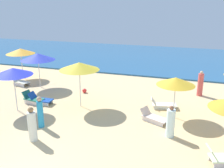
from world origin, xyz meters
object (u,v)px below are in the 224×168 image
lounge_chair_4_1 (40,100)px  beachgoer_4 (171,123)px  umbrella_4 (13,72)px  lounge_chair_5_0 (20,82)px  lounge_chair_2_0 (163,104)px  umbrella_3 (20,51)px  umbrella_5 (38,57)px  beachgoer_3 (32,125)px  umbrella_2 (176,81)px  umbrella_1 (79,66)px  lounge_chair_4_0 (33,99)px  beachgoer_2 (40,113)px  lounge_chair_7_1 (224,158)px  beach_ball_0 (84,91)px  beachgoer_1 (200,84)px  lounge_chair_2_1 (154,117)px

lounge_chair_4_1 → beachgoer_4: (7.97, -1.71, 0.44)m
umbrella_4 → lounge_chair_5_0: (-2.74, 4.05, -2.03)m
lounge_chair_2_0 → umbrella_3: (-11.66, 2.87, 1.98)m
umbrella_5 → beachgoer_4: bearing=-24.9°
umbrella_4 → umbrella_3: bearing=123.1°
umbrella_4 → beachgoer_3: bearing=-43.0°
umbrella_2 → beachgoer_3: (-5.78, -4.42, -1.29)m
umbrella_1 → umbrella_2: (5.40, 0.11, -0.43)m
umbrella_3 → lounge_chair_5_0: bearing=-59.5°
umbrella_1 → lounge_chair_4_1: size_ratio=1.86×
lounge_chair_2_0 → lounge_chair_4_0: bearing=89.6°
beachgoer_2 → umbrella_4: bearing=-103.3°
lounge_chair_5_0 → lounge_chair_2_0: bearing=-84.2°
umbrella_3 → lounge_chair_7_1: bearing=-28.0°
beachgoer_4 → beach_ball_0: (-6.19, 4.36, -0.55)m
umbrella_5 → lounge_chair_4_1: bearing=-57.6°
umbrella_2 → beach_ball_0: umbrella_2 is taller
umbrella_2 → lounge_chair_5_0: size_ratio=1.56×
umbrella_4 → lounge_chair_7_1: bearing=-10.4°
lounge_chair_4_0 → umbrella_5: umbrella_5 is taller
umbrella_1 → beachgoer_2: 3.58m
lounge_chair_4_0 → beach_ball_0: bearing=-29.8°
umbrella_3 → beachgoer_1: bearing=0.2°
umbrella_1 → lounge_chair_2_0: bearing=14.5°
umbrella_1 → umbrella_3: umbrella_1 is taller
lounge_chair_2_1 → lounge_chair_4_0: 7.47m
umbrella_4 → beachgoer_2: size_ratio=1.56×
beachgoer_1 → beachgoer_3: beachgoer_1 is taller
lounge_chair_2_0 → umbrella_3: bearing=63.6°
umbrella_4 → beachgoer_1: umbrella_4 is taller
beachgoer_1 → beachgoer_2: size_ratio=1.05×
umbrella_2 → lounge_chair_5_0: 11.73m
lounge_chair_5_0 → beachgoer_2: 7.55m
lounge_chair_2_0 → beachgoer_3: beachgoer_3 is taller
beachgoer_4 → lounge_chair_2_1: bearing=-119.6°
lounge_chair_7_1 → beachgoer_2: 8.44m
beach_ball_0 → beachgoer_3: bearing=-86.8°
beachgoer_3 → umbrella_3: bearing=14.5°
beachgoer_2 → umbrella_3: bearing=-122.8°
umbrella_4 → beachgoer_4: size_ratio=1.64×
lounge_chair_4_0 → lounge_chair_5_0: lounge_chair_5_0 is taller
umbrella_4 → beachgoer_1: 11.63m
lounge_chair_2_0 → beach_ball_0: bearing=66.4°
lounge_chair_4_1 → beachgoer_1: size_ratio=0.86×
lounge_chair_5_0 → beachgoer_1: beachgoer_1 is taller
umbrella_4 → beachgoer_3: umbrella_4 is taller
umbrella_4 → lounge_chair_2_1: bearing=7.1°
beachgoer_1 → beachgoer_4: beachgoer_1 is taller
lounge_chair_4_0 → lounge_chair_4_1: (0.46, 0.06, -0.03)m
umbrella_4 → lounge_chair_5_0: 5.30m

